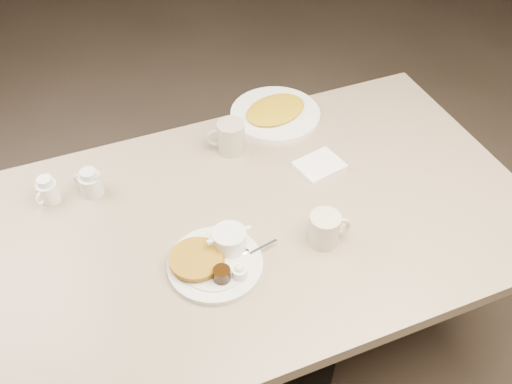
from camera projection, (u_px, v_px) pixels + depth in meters
name	position (u px, v px, depth m)	size (l,w,h in m)	color
diner_table	(259.00, 254.00, 1.66)	(1.50, 0.90, 0.75)	tan
main_plate	(216.00, 258.00, 1.41)	(0.30, 0.25, 0.07)	white
coffee_mug_near	(325.00, 229.00, 1.44)	(0.12, 0.09, 0.09)	beige
napkin	(319.00, 166.00, 1.67)	(0.15, 0.13, 0.02)	white
coffee_mug_far	(230.00, 137.00, 1.70)	(0.13, 0.11, 0.10)	#B7B199
creamer_left	(48.00, 191.00, 1.55)	(0.08, 0.08, 0.08)	white
creamer_right	(90.00, 183.00, 1.58)	(0.08, 0.08, 0.08)	silver
hash_plate	(275.00, 112.00, 1.84)	(0.37, 0.37, 0.04)	white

